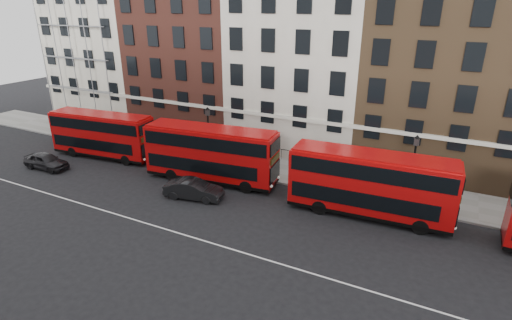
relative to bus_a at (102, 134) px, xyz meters
The scene contains 13 objects.
ground 16.85m from the bus_a, 20.75° to the right, with size 120.00×120.00×0.00m, color black.
pavement 16.42m from the bus_a, 16.37° to the left, with size 80.00×5.00×0.15m, color gray.
kerb 15.91m from the bus_a, ahead, with size 80.00×0.30×0.16m, color gray.
road_centre_line 17.65m from the bus_a, 26.89° to the right, with size 70.00×0.12×0.01m, color white.
building_terrace 20.98m from the bus_a, 38.02° to the left, with size 64.00×11.95×22.00m.
bus_a is the anchor object (origin of this frame).
bus_b 12.23m from the bus_a, ahead, with size 11.22×3.86×4.62m.
bus_c 25.08m from the bus_a, ahead, with size 11.10×3.32×4.60m.
car_rear 5.35m from the bus_a, 117.23° to the right, with size 1.72×4.26×1.45m, color #242326.
car_front 13.32m from the bus_a, 14.68° to the right, with size 1.56×4.46×1.47m, color black.
lamp_post_left 10.65m from the bus_a, 14.94° to the left, with size 0.44×0.44×5.33m.
lamp_post_right 27.59m from the bus_a, ahead, with size 0.44×0.44×5.33m.
iron_railings 17.10m from the bus_a, 23.49° to the left, with size 6.60×0.06×1.00m, color black, non-canonical shape.
Camera 1 is at (13.76, -19.55, 13.95)m, focal length 28.00 mm.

